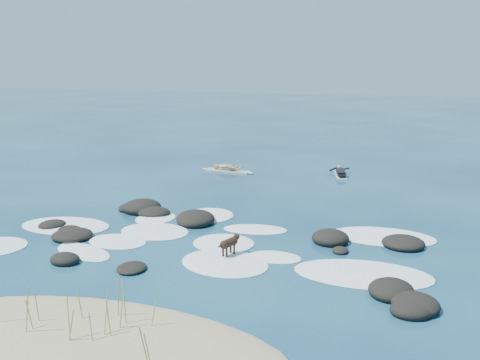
% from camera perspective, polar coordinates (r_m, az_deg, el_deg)
% --- Properties ---
extents(ground, '(160.00, 160.00, 0.00)m').
position_cam_1_polar(ground, '(18.47, -2.13, -5.41)').
color(ground, '#0A2642').
rests_on(ground, ground).
extents(sand_dune, '(9.00, 4.40, 0.60)m').
position_cam_1_polar(sand_dune, '(11.73, -16.46, -17.03)').
color(sand_dune, '#9E8966').
rests_on(sand_dune, ground).
extents(dune_grass, '(4.09, 1.88, 1.22)m').
position_cam_1_polar(dune_grass, '(11.60, -16.12, -13.92)').
color(dune_grass, '#929146').
rests_on(dune_grass, ground).
extents(reef_rocks, '(13.50, 7.43, 0.60)m').
position_cam_1_polar(reef_rocks, '(17.67, -2.76, -5.86)').
color(reef_rocks, black).
rests_on(reef_rocks, ground).
extents(breaking_foam, '(14.31, 7.49, 0.12)m').
position_cam_1_polar(breaking_foam, '(17.38, -3.50, -6.56)').
color(breaking_foam, white).
rests_on(breaking_foam, ground).
extents(standing_surfer_rig, '(2.96, 0.79, 1.68)m').
position_cam_1_polar(standing_surfer_rig, '(28.09, -1.34, 2.22)').
color(standing_surfer_rig, beige).
rests_on(standing_surfer_rig, ground).
extents(paddling_surfer_rig, '(1.16, 2.36, 0.41)m').
position_cam_1_polar(paddling_surfer_rig, '(27.64, 10.68, 0.73)').
color(paddling_surfer_rig, silver).
rests_on(paddling_surfer_rig, ground).
extents(dog, '(0.48, 0.99, 0.65)m').
position_cam_1_polar(dog, '(15.94, -1.10, -6.71)').
color(dog, black).
rests_on(dog, ground).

